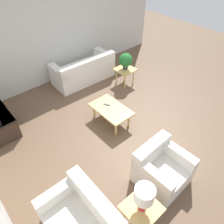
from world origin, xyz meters
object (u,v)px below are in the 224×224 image
at_px(armchair, 161,169).
at_px(table_lamp, 144,196).
at_px(coffee_table, 111,110).
at_px(side_table_plant, 125,71).
at_px(side_table_lamp, 141,210).
at_px(potted_plant, 126,60).
at_px(loveseat, 82,221).
at_px(sofa, 84,71).

relative_size(armchair, table_lamp, 1.66).
distance_m(coffee_table, side_table_plant, 1.70).
relative_size(side_table_lamp, potted_plant, 1.09).
xyz_separation_m(armchair, table_lamp, (-0.30, 0.84, 0.51)).
height_order(coffee_table, table_lamp, table_lamp).
relative_size(loveseat, side_table_lamp, 2.26).
relative_size(loveseat, potted_plant, 2.46).
bearing_deg(loveseat, armchair, 83.75).
bearing_deg(sofa, table_lamp, 67.78).
distance_m(armchair, side_table_plant, 3.26).
bearing_deg(side_table_lamp, armchair, -70.57).
bearing_deg(side_table_lamp, loveseat, 56.72).
height_order(loveseat, side_table_plant, loveseat).
bearing_deg(coffee_table, side_table_lamp, 149.71).
bearing_deg(side_table_plant, table_lamp, 139.46).
distance_m(side_table_plant, table_lamp, 4.01).
height_order(loveseat, table_lamp, table_lamp).
bearing_deg(potted_plant, sofa, 40.48).
xyz_separation_m(coffee_table, side_table_plant, (0.97, -1.39, 0.05)).
relative_size(side_table_plant, potted_plant, 1.09).
bearing_deg(sofa, coffee_table, 74.77).
xyz_separation_m(potted_plant, table_lamp, (-3.03, 2.60, 0.07)).
bearing_deg(table_lamp, potted_plant, -40.54).
height_order(sofa, table_lamp, table_lamp).
bearing_deg(sofa, loveseat, 56.04).
bearing_deg(side_table_plant, potted_plant, 180.00).
distance_m(armchair, potted_plant, 3.28).
bearing_deg(armchair, potted_plant, 55.85).
distance_m(side_table_plant, side_table_lamp, 3.99).
relative_size(armchair, loveseat, 0.73).
xyz_separation_m(side_table_plant, potted_plant, (-0.00, 0.00, 0.35)).
bearing_deg(sofa, potted_plant, 132.72).
xyz_separation_m(sofa, coffee_table, (-1.90, 0.60, 0.05)).
bearing_deg(side_table_lamp, coffee_table, -30.29).
distance_m(potted_plant, table_lamp, 3.99).
distance_m(coffee_table, potted_plant, 1.74).
height_order(sofa, side_table_lamp, sofa).
bearing_deg(coffee_table, potted_plant, -55.06).
distance_m(sofa, side_table_plant, 1.22).
distance_m(loveseat, table_lamp, 1.03).
xyz_separation_m(loveseat, coffee_table, (1.58, -1.95, 0.05)).
relative_size(side_table_lamp, table_lamp, 1.01).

